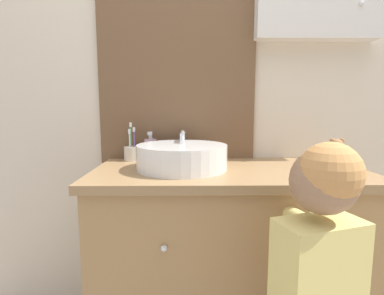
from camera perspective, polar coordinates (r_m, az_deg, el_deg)
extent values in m
cube|color=beige|center=(1.60, 5.77, 13.65)|extent=(3.20, 0.06, 2.50)
cube|color=brown|center=(1.56, -2.88, 15.05)|extent=(0.79, 0.02, 0.97)
cube|color=#B2C1CC|center=(1.55, -2.89, 15.08)|extent=(0.73, 0.01, 0.91)
sphere|color=silver|center=(1.72, 29.58, 22.78)|extent=(0.02, 0.02, 0.02)
cube|color=#A37A4C|center=(1.46, 6.72, -20.65)|extent=(1.13, 0.52, 0.78)
cube|color=#99754C|center=(1.32, 7.01, -4.77)|extent=(1.17, 0.56, 0.03)
sphere|color=silver|center=(1.12, -5.36, -18.59)|extent=(0.02, 0.02, 0.02)
sphere|color=silver|center=(1.20, 21.76, -17.29)|extent=(0.02, 0.02, 0.02)
cylinder|color=white|center=(1.29, -1.92, -1.78)|extent=(0.39, 0.39, 0.11)
cylinder|color=silver|center=(1.28, -1.93, 0.38)|extent=(0.32, 0.32, 0.01)
cylinder|color=silver|center=(1.50, -1.74, 0.27)|extent=(0.02, 0.02, 0.14)
cylinder|color=silver|center=(1.41, -1.82, 2.65)|extent=(0.02, 0.17, 0.02)
cylinder|color=silver|center=(1.32, -1.90, 1.79)|extent=(0.02, 0.02, 0.02)
sphere|color=white|center=(1.51, 2.32, -1.02)|extent=(0.05, 0.05, 0.05)
cylinder|color=beige|center=(1.52, -11.40, -1.14)|extent=(0.08, 0.08, 0.07)
cylinder|color=#8E56B7|center=(1.51, -10.93, 0.87)|extent=(0.01, 0.01, 0.15)
cube|color=white|center=(1.51, -11.00, 3.38)|extent=(0.01, 0.02, 0.02)
cylinder|color=#47B26B|center=(1.52, -11.51, 1.34)|extent=(0.01, 0.01, 0.18)
cube|color=white|center=(1.51, -11.59, 4.29)|extent=(0.01, 0.02, 0.02)
cylinder|color=white|center=(1.50, -11.76, 0.65)|extent=(0.01, 0.01, 0.15)
cube|color=white|center=(1.50, -11.83, 3.03)|extent=(0.01, 0.02, 0.02)
cylinder|color=#CCA3BC|center=(1.51, -7.88, -0.43)|extent=(0.06, 0.06, 0.11)
cylinder|color=silver|center=(1.50, -7.93, 1.99)|extent=(0.02, 0.02, 0.02)
cube|color=silver|center=(1.49, -7.99, 2.68)|extent=(0.02, 0.03, 0.02)
cube|color=#E0CC70|center=(0.98, 22.72, -23.82)|extent=(0.26, 0.19, 0.40)
sphere|color=#997051|center=(0.86, 23.81, -5.87)|extent=(0.18, 0.18, 0.18)
sphere|color=tan|center=(0.84, 24.79, -4.49)|extent=(0.16, 0.16, 0.16)
cylinder|color=#E0CC70|center=(1.12, 18.94, -12.16)|extent=(0.14, 0.30, 0.05)
cylinder|color=#D6423D|center=(1.22, 14.72, -8.30)|extent=(0.02, 0.05, 0.12)
ellipsoid|color=#9E7047|center=(1.42, 25.72, -2.17)|extent=(0.07, 0.06, 0.08)
sphere|color=#9E7047|center=(1.41, 25.87, 0.36)|extent=(0.06, 0.06, 0.06)
sphere|color=#9E7047|center=(1.40, 25.15, 1.21)|extent=(0.02, 0.02, 0.02)
sphere|color=#9E7047|center=(1.42, 26.68, 1.20)|extent=(0.02, 0.02, 0.02)
sphere|color=silver|center=(1.39, 26.29, 0.07)|extent=(0.02, 0.02, 0.02)
cylinder|color=silver|center=(1.20, 23.63, -3.66)|extent=(0.08, 0.08, 0.09)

